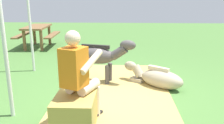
{
  "coord_description": "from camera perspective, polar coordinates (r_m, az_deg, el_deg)",
  "views": [
    {
      "loc": [
        -4.15,
        -0.12,
        1.79
      ],
      "look_at": [
        0.28,
        0.09,
        0.55
      ],
      "focal_mm": 38.59,
      "sensor_mm": 36.0,
      "label": 1
    }
  ],
  "objects": [
    {
      "name": "picnic_bench",
      "position": [
        8.85,
        -17.31,
        7.02
      ],
      "size": [
        1.57,
        1.38,
        0.75
      ],
      "color": "brown",
      "rests_on": "ground"
    },
    {
      "name": "tent_pole_right",
      "position": [
        5.95,
        -18.96,
        9.64
      ],
      "size": [
        0.06,
        0.06,
        2.51
      ],
      "primitive_type": "cylinder",
      "color": "silver",
      "rests_on": "ground"
    },
    {
      "name": "pony_lying",
      "position": [
        4.91,
        10.66,
        -3.68
      ],
      "size": [
        0.99,
        1.25,
        0.42
      ],
      "color": "tan",
      "rests_on": "ground"
    },
    {
      "name": "person_seated",
      "position": [
        3.3,
        -7.8,
        -2.79
      ],
      "size": [
        0.72,
        0.57,
        1.36
      ],
      "color": "beige",
      "rests_on": "ground"
    },
    {
      "name": "hay_patch",
      "position": [
        4.79,
        0.67,
        -6.16
      ],
      "size": [
        3.16,
        2.07,
        0.02
      ],
      "primitive_type": "cube",
      "color": "tan",
      "rests_on": "ground"
    },
    {
      "name": "hay_bale",
      "position": [
        3.37,
        -8.72,
        -11.93
      ],
      "size": [
        0.65,
        0.54,
        0.48
      ],
      "primitive_type": "cube",
      "color": "tan",
      "rests_on": "ground"
    },
    {
      "name": "pony_standing",
      "position": [
        4.98,
        -2.94,
        1.4
      ],
      "size": [
        0.53,
        1.33,
        0.93
      ],
      "color": "#4C4747",
      "rests_on": "ground"
    },
    {
      "name": "tent_pole_left",
      "position": [
        3.71,
        -24.37,
        5.98
      ],
      "size": [
        0.06,
        0.06,
        2.51
      ],
      "primitive_type": "cylinder",
      "color": "silver",
      "rests_on": "ground"
    },
    {
      "name": "ground_plane",
      "position": [
        4.52,
        0.95,
        -7.7
      ],
      "size": [
        24.0,
        24.0,
        0.0
      ],
      "primitive_type": "plane",
      "color": "#4C7A38"
    }
  ]
}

